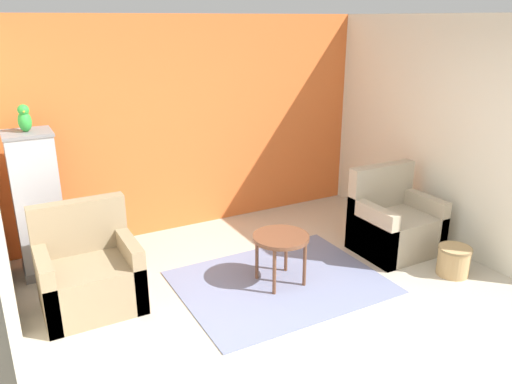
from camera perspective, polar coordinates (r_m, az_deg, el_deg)
name	(u,v)px	position (r m, az deg, el deg)	size (l,w,h in m)	color
ground_plane	(349,356)	(4.31, 10.63, -17.93)	(20.00, 20.00, 0.00)	beige
wall_back_accent	(194,125)	(6.34, -7.05, 7.61)	(4.71, 0.06, 2.63)	orange
wall_right	(427,130)	(6.34, 18.93, 6.72)	(0.06, 3.15, 2.63)	beige
area_rug	(280,282)	(5.23, 2.77, -10.23)	(2.03, 1.58, 0.01)	slate
coffee_table	(281,241)	(5.02, 2.85, -5.65)	(0.57, 0.57, 0.53)	brown
armchair_left	(89,275)	(4.96, -18.54, -9.03)	(0.88, 0.74, 0.98)	#8E7A5B
armchair_right	(394,225)	(6.00, 15.48, -3.64)	(0.88, 0.74, 0.98)	tan
birdcage	(38,205)	(5.62, -23.68, -1.33)	(0.47, 0.47, 1.53)	slate
parrot	(24,119)	(5.40, -24.95, 7.59)	(0.13, 0.23, 0.28)	green
potted_plant	(98,224)	(5.66, -17.64, -3.55)	(0.36, 0.32, 0.76)	beige
wicker_basket	(454,260)	(5.71, 21.67, -7.23)	(0.35, 0.35, 0.31)	tan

